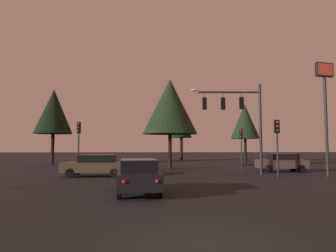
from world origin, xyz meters
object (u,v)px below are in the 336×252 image
Objects in this scene: tree_right_cluster at (181,127)px; car_crossing_left at (96,165)px; traffic_signal_mast_arm at (239,112)px; tree_behind_sign at (245,122)px; car_nearside_lane at (138,176)px; tree_center_horizon at (54,112)px; traffic_light_corner_right at (277,136)px; traffic_light_median at (79,137)px; car_crossing_right at (282,162)px; store_sign_illuminated at (325,94)px; traffic_light_corner_left at (241,141)px; tree_left_far at (170,107)px.

car_crossing_left is at bearing -109.04° from tree_right_cluster.
traffic_signal_mast_arm is 1.49× the size of car_crossing_left.
tree_behind_sign is at bearing -30.92° from tree_right_cluster.
tree_behind_sign is at bearing 63.52° from car_nearside_lane.
tree_behind_sign is 25.21m from tree_center_horizon.
traffic_light_corner_right is (1.99, -2.10, -1.88)m from traffic_signal_mast_arm.
tree_center_horizon is (-5.80, 11.47, 3.38)m from traffic_light_median.
traffic_light_median reaches higher than car_crossing_right.
car_nearside_lane is at bearing -152.17° from store_sign_illuminated.
traffic_light_corner_right is at bearing -39.21° from tree_center_horizon.
traffic_light_corner_left is 0.43× the size of tree_left_far.
car_crossing_left is at bearing -59.57° from traffic_light_median.
car_crossing_left is 15.08m from car_crossing_right.
traffic_light_corner_left is 0.46× the size of store_sign_illuminated.
tree_behind_sign is (0.72, 20.52, -0.22)m from store_sign_illuminated.
traffic_light_corner_left is 16.25m from car_nearside_lane.
car_crossing_left is 1.11× the size of car_crossing_right.
traffic_signal_mast_arm is 0.84× the size of tree_behind_sign.
tree_behind_sign is 0.89× the size of tree_center_horizon.
car_crossing_right is 0.51× the size of tree_behind_sign.
traffic_light_corner_right is at bearing -52.00° from tree_left_far.
tree_left_far is (-6.49, 1.30, 3.28)m from traffic_light_corner_left.
traffic_light_corner_left is at bearing 135.12° from car_crossing_right.
tree_behind_sign is at bearing 10.52° from tree_center_horizon.
tree_left_far is at bearing 128.00° from traffic_light_corner_right.
traffic_light_median is 13.29m from tree_center_horizon.
traffic_light_median is 9.02m from tree_left_far.
tree_center_horizon is at bearing 117.69° from car_crossing_left.
car_nearside_lane is (-7.08, -8.30, -3.86)m from traffic_signal_mast_arm.
traffic_light_median is 0.51× the size of tree_behind_sign.
tree_behind_sign is 16.83m from tree_left_far.
store_sign_illuminated is (1.46, -4.12, 5.03)m from car_crossing_right.
tree_center_horizon is at bearing -169.48° from tree_behind_sign.
tree_center_horizon reaches higher than tree_right_cluster.
tree_center_horizon is (-13.51, 7.90, 0.36)m from tree_left_far.
tree_left_far is at bearing -132.03° from tree_behind_sign.
traffic_light_corner_left is 22.31m from tree_center_horizon.
traffic_light_corner_right is 26.55m from tree_right_cluster.
tree_right_cluster is at bearing 80.77° from tree_left_far.
store_sign_illuminated reaches higher than car_crossing_left.
tree_behind_sign is (4.54, 21.12, 2.82)m from traffic_light_corner_right.
store_sign_illuminated reaches higher than car_crossing_right.
car_nearside_lane is at bearing -136.29° from car_crossing_right.
store_sign_illuminated is at bearing 27.83° from car_nearside_lane.
traffic_signal_mast_arm is 24.14m from tree_right_cluster.
car_nearside_lane is at bearing -99.12° from tree_right_cluster.
car_crossing_right is 0.48× the size of tree_left_far.
tree_left_far is (2.34, 14.82, 5.13)m from car_nearside_lane.
car_crossing_right is at bearing 63.45° from traffic_light_corner_right.
traffic_light_corner_left is 0.81× the size of car_crossing_left.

